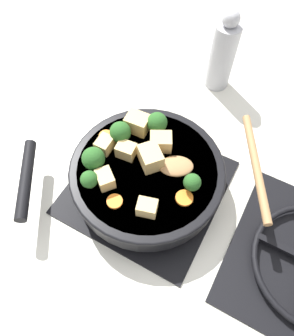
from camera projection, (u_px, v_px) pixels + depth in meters
The scene contains 20 objects.
ground_plane at pixel (147, 187), 0.71m from camera, with size 2.40×2.40×0.00m, color silver.
front_burner_grate at pixel (147, 185), 0.70m from camera, with size 0.31×0.31×0.03m.
skillet_pan at pixel (146, 174), 0.67m from camera, with size 0.37×0.42×0.06m.
wooden_spoon at pixel (222, 166), 0.64m from camera, with size 0.22×0.24×0.02m.
tofu_cube_center_large at pixel (138, 123), 0.68m from camera, with size 0.05×0.04×0.04m, color #DBB770.
tofu_cube_near_handle at pixel (126, 150), 0.65m from camera, with size 0.04×0.03×0.03m, color #DBB770.
tofu_cube_east_chunk at pixel (147, 208), 0.59m from camera, with size 0.04×0.03×0.03m, color #DBB770.
tofu_cube_west_chunk at pixel (105, 179), 0.62m from camera, with size 0.04×0.03×0.03m, color #DBB770.
tofu_cube_back_piece at pixel (105, 144), 0.66m from camera, with size 0.04×0.03×0.03m, color #DBB770.
tofu_cube_front_piece at pixel (162, 142), 0.66m from camera, with size 0.04×0.03×0.03m, color #DBB770.
tofu_cube_mid_small at pixel (152, 158), 0.63m from camera, with size 0.05×0.04×0.04m, color #DBB770.
broccoli_floret_near_spoon at pixel (192, 183), 0.60m from camera, with size 0.03×0.03×0.04m.
broccoli_floret_center_top at pixel (89, 180), 0.60m from camera, with size 0.03×0.03×0.04m.
broccoli_floret_east_rim at pixel (120, 132), 0.66m from camera, with size 0.04×0.04×0.05m.
broccoli_floret_west_rim at pixel (93, 159), 0.62m from camera, with size 0.05×0.05×0.05m.
broccoli_floret_north_edge at pixel (157, 123), 0.67m from camera, with size 0.04×0.04×0.05m.
carrot_slice_orange_thin at pixel (106, 136), 0.68m from camera, with size 0.03×0.03×0.01m, color orange.
carrot_slice_near_center at pixel (184, 198), 0.61m from camera, with size 0.03×0.03×0.01m, color orange.
carrot_slice_edge_slice at pixel (115, 201), 0.60m from camera, with size 0.03×0.03×0.01m, color orange.
pepper_mill at pixel (223, 54), 0.80m from camera, with size 0.06×0.06×0.21m.
Camera 1 is at (0.29, 0.16, 0.63)m, focal length 35.00 mm.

